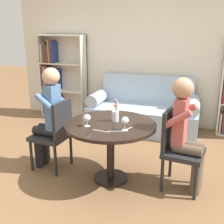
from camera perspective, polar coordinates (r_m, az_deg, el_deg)
name	(u,v)px	position (r m, az deg, el deg)	size (l,w,h in m)	color
ground_plane	(111,179)	(3.46, -0.27, -13.42)	(16.00, 16.00, 0.00)	brown
back_wall	(151,50)	(5.13, 7.90, 12.44)	(5.20, 0.05, 2.70)	silver
round_table	(111,134)	(3.20, -0.29, -4.40)	(1.03, 1.03, 0.70)	black
couch	(144,112)	(4.91, 6.46, -0.09)	(1.85, 0.80, 0.92)	#9EB2C6
bookshelf_left	(58,79)	(5.68, -10.89, 6.63)	(0.91, 0.28, 1.60)	silver
chair_left	(55,132)	(3.56, -11.48, -3.99)	(0.45, 0.45, 0.90)	#232326
chair_right	(177,146)	(3.18, 13.16, -6.72)	(0.47, 0.47, 0.90)	#232326
person_left	(49,116)	(3.55, -12.77, -0.79)	(0.43, 0.36, 1.29)	black
person_right	(187,131)	(3.09, 14.90, -3.74)	(0.44, 0.37, 1.25)	brown
wine_glass_left	(87,118)	(3.05, -5.09, -1.28)	(0.08, 0.08, 0.14)	white
wine_glass_right	(125,121)	(2.92, 2.66, -1.84)	(0.08, 0.08, 0.15)	white
flower_vase	(115,113)	(3.20, 0.71, -0.27)	(0.08, 0.08, 0.26)	silver
knife_left_setting	(117,131)	(2.93, 0.98, -3.91)	(0.18, 0.08, 0.00)	silver
fork_left_setting	(101,131)	(2.93, -2.27, -3.87)	(0.19, 0.03, 0.00)	silver
knife_right_setting	(127,129)	(2.99, 3.04, -3.50)	(0.09, 0.18, 0.00)	silver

